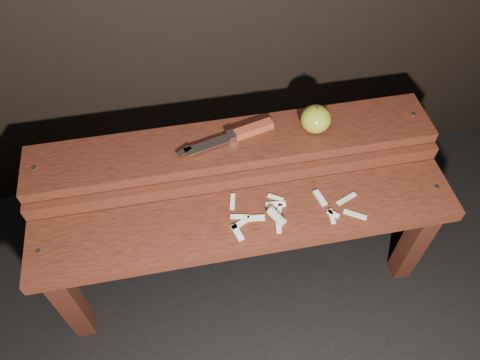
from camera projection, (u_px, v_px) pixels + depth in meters
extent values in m
plane|color=black|center=(243.00, 270.00, 1.65)|extent=(60.00, 60.00, 0.00)
cube|color=#37160D|center=(71.00, 303.00, 1.38)|extent=(0.06, 0.06, 0.38)
cube|color=#37160D|center=(414.00, 243.00, 1.51)|extent=(0.06, 0.06, 0.38)
cube|color=#471C11|center=(247.00, 221.00, 1.31)|extent=(1.20, 0.20, 0.04)
cylinder|color=slate|center=(39.00, 251.00, 1.23)|extent=(0.01, 0.01, 0.00)
cylinder|color=slate|center=(437.00, 187.00, 1.35)|extent=(0.01, 0.01, 0.00)
cube|color=#37160D|center=(70.00, 212.00, 1.53)|extent=(0.06, 0.06, 0.46)
cube|color=#37160D|center=(382.00, 164.00, 1.65)|extent=(0.06, 0.06, 0.46)
cube|color=#471C11|center=(240.00, 181.00, 1.34)|extent=(1.20, 0.02, 0.05)
cube|color=#471C11|center=(233.00, 145.00, 1.37)|extent=(1.20, 0.18, 0.04)
cylinder|color=slate|center=(34.00, 168.00, 1.29)|extent=(0.01, 0.01, 0.00)
cylinder|color=slate|center=(414.00, 114.00, 1.42)|extent=(0.01, 0.01, 0.00)
ellipsoid|color=olive|center=(316.00, 119.00, 1.36)|extent=(0.09, 0.09, 0.08)
cylinder|color=#382314|center=(318.00, 107.00, 1.32)|extent=(0.01, 0.01, 0.01)
cube|color=brown|center=(253.00, 129.00, 1.37)|extent=(0.12, 0.06, 0.02)
cube|color=silver|center=(231.00, 137.00, 1.35)|extent=(0.03, 0.04, 0.03)
cube|color=silver|center=(207.00, 145.00, 1.33)|extent=(0.14, 0.06, 0.00)
cube|color=silver|center=(184.00, 151.00, 1.32)|extent=(0.05, 0.04, 0.00)
cube|color=beige|center=(233.00, 201.00, 1.32)|extent=(0.02, 0.05, 0.01)
cube|color=beige|center=(239.00, 224.00, 1.27)|extent=(0.05, 0.03, 0.01)
cube|color=beige|center=(279.00, 211.00, 1.30)|extent=(0.03, 0.05, 0.01)
cube|color=beige|center=(256.00, 218.00, 1.29)|extent=(0.05, 0.02, 0.01)
cube|color=beige|center=(333.00, 214.00, 1.30)|extent=(0.03, 0.03, 0.01)
cube|color=beige|center=(331.00, 216.00, 1.29)|extent=(0.01, 0.05, 0.01)
cube|color=beige|center=(278.00, 224.00, 1.27)|extent=(0.02, 0.05, 0.01)
cube|color=beige|center=(276.00, 204.00, 1.31)|extent=(0.06, 0.02, 0.01)
cube|color=beige|center=(237.00, 232.00, 1.26)|extent=(0.03, 0.06, 0.01)
cube|color=beige|center=(275.00, 198.00, 1.33)|extent=(0.04, 0.03, 0.01)
cube|color=beige|center=(240.00, 217.00, 1.29)|extent=(0.05, 0.02, 0.01)
cube|color=beige|center=(320.00, 198.00, 1.33)|extent=(0.03, 0.06, 0.01)
cylinder|color=#C9BB8C|center=(277.00, 216.00, 1.28)|extent=(0.05, 0.06, 0.03)
cube|color=#BCC988|center=(355.00, 215.00, 1.29)|extent=(0.06, 0.05, 0.00)
cube|color=#BCC988|center=(346.00, 199.00, 1.33)|extent=(0.07, 0.04, 0.00)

